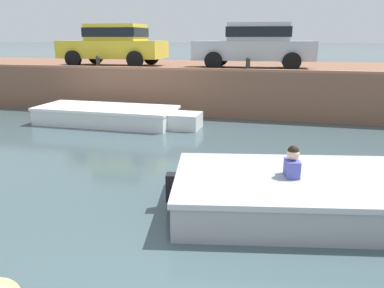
{
  "coord_description": "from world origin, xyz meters",
  "views": [
    {
      "loc": [
        0.88,
        -1.41,
        2.61
      ],
      "look_at": [
        -0.39,
        3.79,
        1.09
      ],
      "focal_mm": 35.0,
      "sensor_mm": 36.0,
      "label": 1
    }
  ],
  "objects_px": {
    "car_leftmost_yellow": "(114,43)",
    "mooring_bollard_west": "(98,61)",
    "car_left_inner_silver": "(255,44)",
    "mooring_bollard_mid": "(248,64)",
    "boat_moored_west_white": "(113,116)"
  },
  "relations": [
    {
      "from": "boat_moored_west_white",
      "to": "car_left_inner_silver",
      "type": "height_order",
      "value": "car_left_inner_silver"
    },
    {
      "from": "car_left_inner_silver",
      "to": "mooring_bollard_mid",
      "type": "distance_m",
      "value": 1.33
    },
    {
      "from": "car_leftmost_yellow",
      "to": "mooring_bollard_mid",
      "type": "xyz_separation_m",
      "value": [
        5.21,
        -1.17,
        -0.61
      ]
    },
    {
      "from": "boat_moored_west_white",
      "to": "mooring_bollard_west",
      "type": "bearing_deg",
      "value": 125.94
    },
    {
      "from": "car_leftmost_yellow",
      "to": "car_left_inner_silver",
      "type": "relative_size",
      "value": 0.94
    },
    {
      "from": "boat_moored_west_white",
      "to": "car_leftmost_yellow",
      "type": "xyz_separation_m",
      "value": [
        -1.27,
        3.09,
        2.14
      ]
    },
    {
      "from": "boat_moored_west_white",
      "to": "car_left_inner_silver",
      "type": "distance_m",
      "value": 5.54
    },
    {
      "from": "car_left_inner_silver",
      "to": "mooring_bollard_west",
      "type": "bearing_deg",
      "value": -167.87
    },
    {
      "from": "car_left_inner_silver",
      "to": "mooring_bollard_mid",
      "type": "bearing_deg",
      "value": -95.9
    },
    {
      "from": "car_left_inner_silver",
      "to": "mooring_bollard_west",
      "type": "xyz_separation_m",
      "value": [
        -5.46,
        -1.17,
        -0.61
      ]
    },
    {
      "from": "boat_moored_west_white",
      "to": "mooring_bollard_mid",
      "type": "height_order",
      "value": "mooring_bollard_mid"
    },
    {
      "from": "car_leftmost_yellow",
      "to": "mooring_bollard_west",
      "type": "distance_m",
      "value": 1.33
    },
    {
      "from": "car_left_inner_silver",
      "to": "mooring_bollard_west",
      "type": "height_order",
      "value": "car_left_inner_silver"
    },
    {
      "from": "boat_moored_west_white",
      "to": "mooring_bollard_west",
      "type": "xyz_separation_m",
      "value": [
        -1.39,
        1.92,
        1.53
      ]
    },
    {
      "from": "mooring_bollard_west",
      "to": "mooring_bollard_mid",
      "type": "distance_m",
      "value": 5.34
    }
  ]
}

